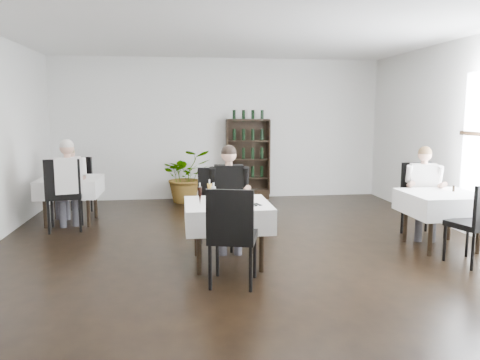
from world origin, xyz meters
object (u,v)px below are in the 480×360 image
Objects in this scene: wine_shelf at (248,160)px; potted_tree at (186,176)px; main_table at (227,214)px; diner_main at (229,189)px.

wine_shelf is 1.59× the size of potted_tree.
wine_shelf is at bearing 9.02° from potted_tree.
potted_tree is (-1.33, -0.21, -0.30)m from wine_shelf.
potted_tree is at bearing 96.00° from main_table.
main_table is at bearing -101.78° from wine_shelf.
main_table is at bearing -84.00° from potted_tree.
potted_tree is at bearing 98.52° from diner_main.
wine_shelf reaches higher than main_table.
potted_tree is 0.77× the size of diner_main.
potted_tree is 3.54m from diner_main.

